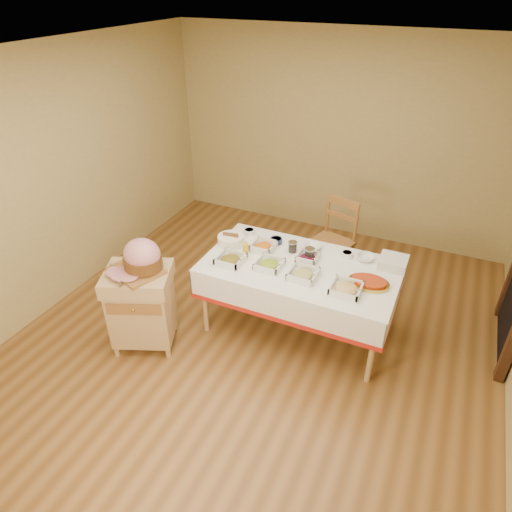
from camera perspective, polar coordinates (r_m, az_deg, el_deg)
The scene contains 22 objects.
room_shell at distance 3.89m, azimuth 0.34°, elevation 4.30°, with size 5.00×5.00×5.00m.
dining_table at distance 4.40m, azimuth 5.50°, elevation -2.92°, with size 1.82×1.02×0.76m.
butcher_cart at distance 4.41m, azimuth -14.11°, elevation -5.81°, with size 0.73×0.68×0.83m.
dining_chair at distance 5.27m, azimuth 9.59°, elevation 1.92°, with size 0.54×0.53×0.98m.
ham_on_board at distance 4.13m, azimuth -14.15°, elevation -0.28°, with size 0.48×0.46×0.32m.
serving_dish_a at distance 4.32m, azimuth -3.20°, elevation -0.45°, with size 0.25×0.24×0.11m.
serving_dish_b at distance 4.25m, azimuth 1.66°, elevation -1.06°, with size 0.24×0.24×0.10m.
serving_dish_c at distance 4.13m, azimuth 5.90°, elevation -2.28°, with size 0.25×0.25×0.10m.
serving_dish_d at distance 4.01m, azimuth 11.19°, elevation -4.01°, with size 0.26×0.26×0.10m.
serving_dish_e at distance 4.52m, azimuth 0.94°, elevation 1.20°, with size 0.24×0.22×0.11m.
serving_dish_f at distance 4.38m, azimuth 6.49°, elevation -0.16°, with size 0.21×0.20×0.09m.
small_bowl_left at distance 4.79m, azimuth -0.86°, elevation 3.10°, with size 0.12×0.12×0.05m.
small_bowl_mid at distance 4.63m, azimuth 2.54°, elevation 1.95°, with size 0.12×0.12×0.05m.
small_bowl_right at distance 4.48m, azimuth 11.32°, elevation 0.21°, with size 0.11×0.11×0.06m.
bowl_white_imported at distance 4.57m, azimuth 7.10°, elevation 1.11°, with size 0.17×0.17×0.04m, color silver.
bowl_small_imported at distance 4.48m, azimuth 13.58°, elevation -0.20°, with size 0.17×0.17×0.05m, color silver.
preserve_jar_left at distance 4.49m, azimuth 4.60°, elevation 1.10°, with size 0.09×0.09×0.11m.
preserve_jar_right at distance 4.38m, azimuth 6.71°, elevation 0.18°, with size 0.10×0.10×0.12m.
mustard_bottle at distance 4.39m, azimuth -1.32°, elevation 0.84°, with size 0.06×0.06×0.17m.
bread_basket at distance 4.60m, azimuth -3.18°, elevation 2.02°, with size 0.26×0.26×0.12m.
plate_stack at distance 4.44m, azimuth 16.77°, elevation -0.76°, with size 0.25×0.25×0.09m.
brass_platter at distance 4.15m, azimuth 13.94°, elevation -3.22°, with size 0.36×0.26×0.05m.
Camera 1 is at (1.41, -3.13, 3.12)m, focal length 32.00 mm.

